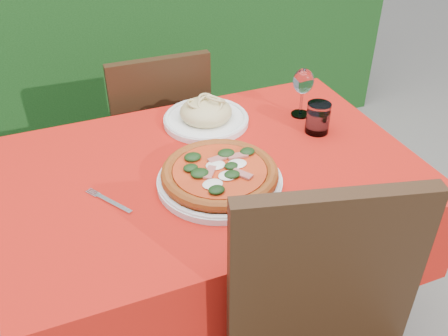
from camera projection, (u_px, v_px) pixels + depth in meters
name	position (u px, v px, depth m)	size (l,w,h in m)	color
ground	(215.00, 320.00, 1.97)	(60.00, 60.00, 0.00)	#605C57
dining_table	(213.00, 204.00, 1.63)	(1.26, 0.86, 0.75)	#482C17
chair_far	(159.00, 133.00, 2.16)	(0.41, 0.41, 0.89)	black
pizza_plate	(220.00, 176.00, 1.45)	(0.41, 0.41, 0.07)	silver
pasta_plate	(206.00, 115.00, 1.74)	(0.30, 0.30, 0.08)	white
water_glass	(318.00, 119.00, 1.68)	(0.08, 0.08, 0.11)	silver
wine_glass	(303.00, 83.00, 1.73)	(0.07, 0.07, 0.18)	silver
fork	(113.00, 203.00, 1.39)	(0.02, 0.18, 0.00)	silver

